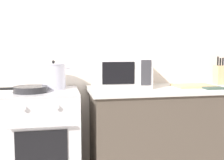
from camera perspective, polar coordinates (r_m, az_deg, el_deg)
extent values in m
cube|color=silver|center=(2.79, -0.46, 5.93)|extent=(4.40, 0.10, 2.50)
cube|color=#4C4238|center=(2.76, 13.52, -11.32)|extent=(1.64, 0.56, 0.88)
cube|color=beige|center=(2.66, 13.77, -1.82)|extent=(1.70, 0.60, 0.04)
cube|color=silver|center=(2.51, -13.96, -12.85)|extent=(0.60, 0.60, 0.90)
cube|color=#B7B7BC|center=(2.40, -14.24, -2.42)|extent=(0.60, 0.60, 0.02)
cube|color=black|center=(2.20, -14.44, -13.68)|extent=(0.39, 0.01, 0.28)
cylinder|color=silver|center=(2.12, -14.62, -9.34)|extent=(0.48, 0.02, 0.02)
cylinder|color=silver|center=(2.12, -17.94, -5.57)|extent=(0.04, 0.02, 0.04)
cylinder|color=silver|center=(2.10, -11.41, -5.49)|extent=(0.04, 0.02, 0.04)
cylinder|color=silver|center=(2.50, -12.05, 0.66)|extent=(0.21, 0.21, 0.22)
cylinder|color=silver|center=(2.49, -12.11, 3.28)|extent=(0.22, 0.22, 0.01)
sphere|color=black|center=(2.49, -12.12, 3.74)|extent=(0.03, 0.03, 0.03)
cylinder|color=silver|center=(2.50, -14.97, 2.33)|extent=(0.05, 0.01, 0.01)
cylinder|color=silver|center=(2.49, -9.20, 2.45)|extent=(0.05, 0.01, 0.01)
cylinder|color=#28282B|center=(2.34, -16.60, -1.87)|extent=(0.27, 0.27, 0.05)
cylinder|color=black|center=(2.37, -22.31, -1.71)|extent=(0.20, 0.02, 0.02)
cube|color=white|center=(2.52, 1.81, 1.81)|extent=(0.50, 0.36, 0.30)
cube|color=black|center=(2.33, 1.36, 1.46)|extent=(0.28, 0.01, 0.19)
cube|color=#38383D|center=(2.39, 7.10, 1.54)|extent=(0.09, 0.01, 0.22)
cube|color=tan|center=(2.70, 16.54, -1.15)|extent=(0.36, 0.26, 0.02)
cube|color=tan|center=(3.00, 21.75, 1.01)|extent=(0.13, 0.10, 0.19)
cylinder|color=black|center=(2.97, 21.18, 3.70)|extent=(0.02, 0.02, 0.09)
cylinder|color=black|center=(2.98, 21.63, 3.55)|extent=(0.02, 0.02, 0.08)
cylinder|color=black|center=(3.00, 22.08, 3.56)|extent=(0.02, 0.02, 0.08)
cube|color=#384C42|center=(2.61, 20.28, -1.55)|extent=(0.18, 0.14, 0.02)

